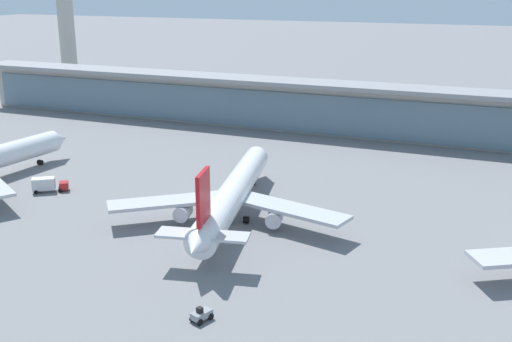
% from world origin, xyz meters
% --- Properties ---
extents(ground_plane, '(1200.00, 1200.00, 0.00)m').
position_xyz_m(ground_plane, '(0.00, 0.00, 0.00)').
color(ground_plane, slate).
extents(airliner_centre_stand, '(43.71, 57.70, 15.50)m').
position_xyz_m(airliner_centre_stand, '(-1.10, 4.11, 4.88)').
color(airliner_centre_stand, white).
rests_on(airliner_centre_stand, ground).
extents(service_truck_under_wing_red, '(7.26, 6.14, 3.10)m').
position_xyz_m(service_truck_under_wing_red, '(-43.80, 3.46, 1.69)').
color(service_truck_under_wing_red, '#B21E1E').
rests_on(service_truck_under_wing_red, ground).
extents(service_truck_mid_apron_grey, '(2.55, 3.26, 2.05)m').
position_xyz_m(service_truck_mid_apron_grey, '(10.45, -30.74, 0.87)').
color(service_truck_mid_apron_grey, gray).
rests_on(service_truck_mid_apron_grey, ground).
extents(terminal_building, '(255.32, 12.80, 15.20)m').
position_xyz_m(terminal_building, '(0.00, 77.76, 7.87)').
color(terminal_building, '#B2ADA3').
rests_on(terminal_building, ground).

